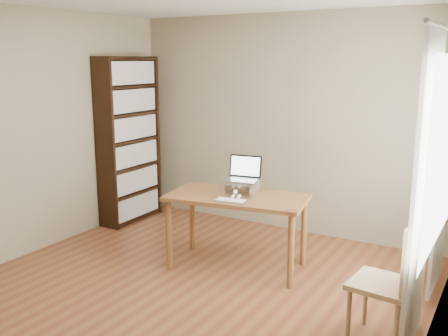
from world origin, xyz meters
TOP-DOWN VIEW (x-y plane):
  - room at (0.03, 0.01)m, footprint 4.04×4.54m
  - bookshelf at (-1.83, 1.55)m, footprint 0.30×0.90m
  - curtains at (1.92, 0.80)m, footprint 0.03×1.90m
  - desk at (0.12, 0.90)m, footprint 1.45×0.90m
  - laptop_stand at (0.12, 0.98)m, footprint 0.32×0.25m
  - laptop at (0.12, 1.04)m, footprint 0.36×0.33m
  - keyboard at (0.17, 0.68)m, footprint 0.31×0.17m
  - coaster at (0.78, 0.68)m, footprint 0.09×0.09m
  - cat at (0.11, 1.01)m, footprint 0.24×0.47m
  - chair at (1.78, 0.25)m, footprint 0.46×0.46m

SIDE VIEW (x-z plane):
  - chair at x=1.78m, z-range 0.04..1.00m
  - desk at x=0.12m, z-range 0.27..1.02m
  - coaster at x=0.78m, z-range 0.75..0.76m
  - keyboard at x=0.17m, z-range 0.75..0.77m
  - cat at x=0.11m, z-range 0.74..0.88m
  - laptop_stand at x=0.12m, z-range 0.77..0.90m
  - laptop at x=0.12m, z-range 0.82..1.06m
  - bookshelf at x=-1.83m, z-range 0.00..2.10m
  - curtains at x=1.92m, z-range 0.05..2.29m
  - room at x=0.03m, z-range -0.02..2.62m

